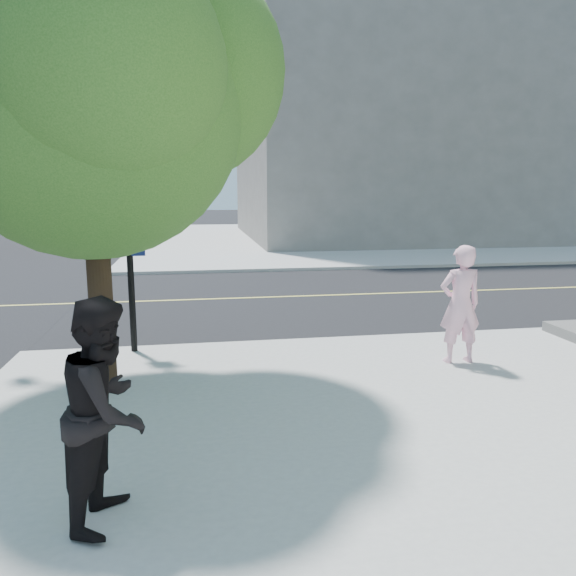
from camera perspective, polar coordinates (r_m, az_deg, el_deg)
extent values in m
plane|color=black|center=(10.01, -20.41, -6.53)|extent=(140.00, 140.00, 0.00)
cube|color=black|center=(14.33, -17.15, -1.42)|extent=(140.00, 9.00, 0.01)
cube|color=#AEAEAB|center=(33.14, 10.88, 5.25)|extent=(29.00, 25.00, 0.12)
cube|color=slate|center=(33.96, 11.81, 17.27)|extent=(18.00, 16.00, 14.00)
imported|color=#F6B2CA|center=(8.83, 17.40, -1.63)|extent=(0.67, 0.45, 1.82)
imported|color=black|center=(4.70, -18.28, -11.89)|extent=(0.86, 1.01, 1.83)
cylinder|color=black|center=(7.60, -18.97, 1.56)|extent=(0.32, 0.32, 3.16)
sphere|color=#3B6B24|center=(7.60, -19.92, 17.46)|extent=(3.86, 3.86, 3.86)
sphere|color=#3B6B24|center=(8.11, -11.60, 21.12)|extent=(2.98, 2.98, 2.98)
sphere|color=#3B6B24|center=(8.58, -25.53, 20.95)|extent=(2.81, 2.81, 2.81)
sphere|color=#3B6B24|center=(6.65, -18.42, 21.00)|extent=(2.63, 2.63, 2.63)
cylinder|color=black|center=(9.23, -16.14, 4.69)|extent=(0.10, 0.10, 3.66)
cylinder|color=black|center=(9.42, -23.73, 14.44)|extent=(2.26, 0.09, 0.09)
cube|color=white|center=(9.17, -15.97, 7.40)|extent=(0.48, 0.04, 0.17)
cube|color=navy|center=(9.20, -15.84, 4.69)|extent=(0.39, 0.04, 0.48)
imported|color=black|center=(9.20, -16.49, 11.73)|extent=(0.14, 0.17, 0.87)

